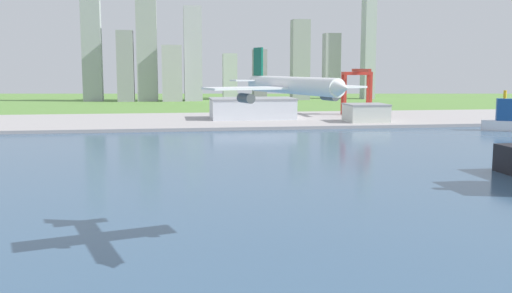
{
  "coord_description": "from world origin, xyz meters",
  "views": [
    {
      "loc": [
        -42.41,
        10.29,
        44.83
      ],
      "look_at": [
        -18.9,
        168.09,
        23.13
      ],
      "focal_mm": 40.97,
      "sensor_mm": 36.0,
      "label": 1
    }
  ],
  "objects_px": {
    "airplane_landing": "(291,86)",
    "port_crane_red": "(358,81)",
    "ferry_boat": "(509,119)",
    "warehouse_annex": "(366,113)",
    "warehouse_main": "(252,108)"
  },
  "relations": [
    {
      "from": "warehouse_main",
      "to": "warehouse_annex",
      "type": "height_order",
      "value": "warehouse_main"
    },
    {
      "from": "ferry_boat",
      "to": "airplane_landing",
      "type": "bearing_deg",
      "value": -130.75
    },
    {
      "from": "ferry_boat",
      "to": "warehouse_main",
      "type": "distance_m",
      "value": 197.3
    },
    {
      "from": "airplane_landing",
      "to": "warehouse_annex",
      "type": "relative_size",
      "value": 1.47
    },
    {
      "from": "warehouse_main",
      "to": "warehouse_annex",
      "type": "distance_m",
      "value": 94.12
    },
    {
      "from": "port_crane_red",
      "to": "warehouse_annex",
      "type": "relative_size",
      "value": 1.45
    },
    {
      "from": "ferry_boat",
      "to": "warehouse_main",
      "type": "relative_size",
      "value": 0.56
    },
    {
      "from": "airplane_landing",
      "to": "port_crane_red",
      "type": "bearing_deg",
      "value": 69.41
    },
    {
      "from": "ferry_boat",
      "to": "warehouse_annex",
      "type": "height_order",
      "value": "ferry_boat"
    },
    {
      "from": "airplane_landing",
      "to": "ferry_boat",
      "type": "distance_m",
      "value": 321.14
    },
    {
      "from": "ferry_boat",
      "to": "port_crane_red",
      "type": "bearing_deg",
      "value": 119.7
    },
    {
      "from": "warehouse_annex",
      "to": "port_crane_red",
      "type": "bearing_deg",
      "value": 77.87
    },
    {
      "from": "airplane_landing",
      "to": "warehouse_main",
      "type": "height_order",
      "value": "airplane_landing"
    },
    {
      "from": "warehouse_main",
      "to": "warehouse_annex",
      "type": "relative_size",
      "value": 2.23
    },
    {
      "from": "airplane_landing",
      "to": "port_crane_red",
      "type": "distance_m",
      "value": 391.52
    }
  ]
}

